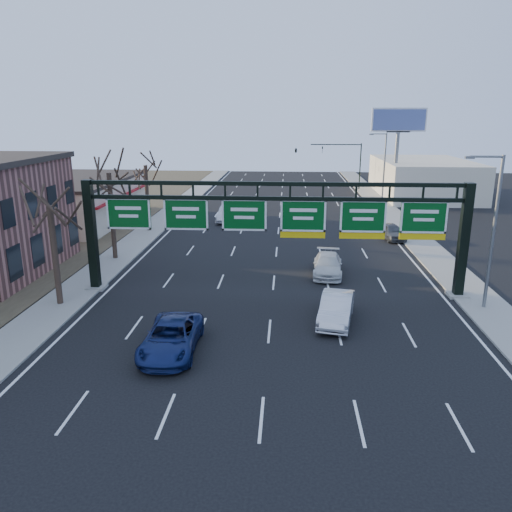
# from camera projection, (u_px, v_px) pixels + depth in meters

# --- Properties ---
(ground) EXTENTS (160.00, 160.00, 0.00)m
(ground) POSITION_uv_depth(u_px,v_px,m) (268.00, 348.00, 24.66)
(ground) COLOR black
(ground) RESTS_ON ground
(sidewalk_left) EXTENTS (3.00, 120.00, 0.12)m
(sidewalk_left) POSITION_uv_depth(u_px,v_px,m) (134.00, 243.00, 44.63)
(sidewalk_left) COLOR gray
(sidewalk_left) RESTS_ON ground
(sidewalk_right) EXTENTS (3.00, 120.00, 0.12)m
(sidewalk_right) POSITION_uv_depth(u_px,v_px,m) (425.00, 248.00, 43.07)
(sidewalk_right) COLOR gray
(sidewalk_right) RESTS_ON ground
(dirt_strip_left) EXTENTS (21.00, 120.00, 0.06)m
(dirt_strip_left) POSITION_uv_depth(u_px,v_px,m) (3.00, 241.00, 45.38)
(dirt_strip_left) COLOR #473D2B
(dirt_strip_left) RESTS_ON ground
(lane_markings) EXTENTS (21.60, 120.00, 0.01)m
(lane_markings) POSITION_uv_depth(u_px,v_px,m) (277.00, 246.00, 43.86)
(lane_markings) COLOR white
(lane_markings) RESTS_ON ground
(sign_gantry) EXTENTS (24.60, 1.20, 7.20)m
(sign_gantry) POSITION_uv_depth(u_px,v_px,m) (276.00, 223.00, 31.07)
(sign_gantry) COLOR black
(sign_gantry) RESTS_ON ground
(cream_strip) EXTENTS (10.90, 18.40, 4.70)m
(cream_strip) POSITION_uv_depth(u_px,v_px,m) (78.00, 200.00, 53.17)
(cream_strip) COLOR beige
(cream_strip) RESTS_ON ground
(building_right_distant) EXTENTS (12.00, 20.00, 5.00)m
(building_right_distant) POSITION_uv_depth(u_px,v_px,m) (423.00, 178.00, 70.77)
(building_right_distant) COLOR beige
(building_right_distant) RESTS_ON ground
(tree_gantry) EXTENTS (3.60, 3.60, 8.48)m
(tree_gantry) POSITION_uv_depth(u_px,v_px,m) (47.00, 188.00, 28.30)
(tree_gantry) COLOR #32251C
(tree_gantry) RESTS_ON sidewalk_left
(tree_mid) EXTENTS (3.60, 3.60, 9.24)m
(tree_mid) POSITION_uv_depth(u_px,v_px,m) (108.00, 159.00, 37.70)
(tree_mid) COLOR #32251C
(tree_mid) RESTS_ON sidewalk_left
(tree_far) EXTENTS (3.60, 3.60, 8.86)m
(tree_far) POSITION_uv_depth(u_px,v_px,m) (145.00, 154.00, 47.40)
(tree_far) COLOR #32251C
(tree_far) RESTS_ON sidewalk_left
(streetlight_near) EXTENTS (2.15, 0.22, 9.00)m
(streetlight_near) POSITION_uv_depth(u_px,v_px,m) (492.00, 225.00, 28.27)
(streetlight_near) COLOR slate
(streetlight_near) RESTS_ON sidewalk_right
(streetlight_far) EXTENTS (2.15, 0.22, 9.00)m
(streetlight_far) POSITION_uv_depth(u_px,v_px,m) (383.00, 166.00, 60.92)
(streetlight_far) COLOR slate
(streetlight_far) RESTS_ON sidewalk_right
(billboard_right) EXTENTS (7.00, 0.50, 12.00)m
(billboard_right) POSITION_uv_depth(u_px,v_px,m) (398.00, 131.00, 64.46)
(billboard_right) COLOR slate
(billboard_right) RESTS_ON ground
(traffic_signal_mast) EXTENTS (10.16, 0.54, 7.00)m
(traffic_signal_mast) POSITION_uv_depth(u_px,v_px,m) (320.00, 153.00, 75.62)
(traffic_signal_mast) COLOR black
(traffic_signal_mast) RESTS_ON ground
(car_blue_suv) EXTENTS (2.58, 5.46, 1.51)m
(car_blue_suv) POSITION_uv_depth(u_px,v_px,m) (171.00, 337.00, 24.06)
(car_blue_suv) COLOR navy
(car_blue_suv) RESTS_ON ground
(car_silver_sedan) EXTENTS (2.52, 5.00, 1.57)m
(car_silver_sedan) POSITION_uv_depth(u_px,v_px,m) (336.00, 308.00, 27.59)
(car_silver_sedan) COLOR silver
(car_silver_sedan) RESTS_ON ground
(car_white_wagon) EXTENTS (2.40, 5.09, 1.43)m
(car_white_wagon) POSITION_uv_depth(u_px,v_px,m) (328.00, 265.00, 35.84)
(car_white_wagon) COLOR silver
(car_white_wagon) RESTS_ON ground
(car_grey_far) EXTENTS (2.42, 4.46, 1.44)m
(car_grey_far) POSITION_uv_depth(u_px,v_px,m) (391.00, 231.00, 46.09)
(car_grey_far) COLOR #47494C
(car_grey_far) RESTS_ON ground
(car_silver_distant) EXTENTS (2.17, 5.06, 1.62)m
(car_silver_distant) POSITION_uv_depth(u_px,v_px,m) (228.00, 214.00, 53.81)
(car_silver_distant) COLOR silver
(car_silver_distant) RESTS_ON ground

